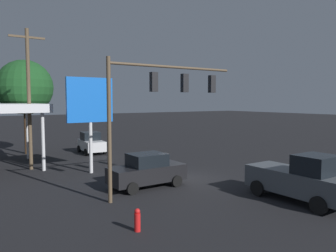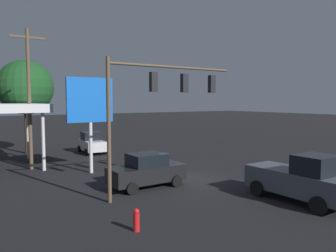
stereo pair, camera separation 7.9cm
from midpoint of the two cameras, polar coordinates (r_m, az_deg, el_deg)
ground_plane at (r=21.01m, az=3.14°, el=-9.15°), size 200.00×200.00×0.00m
traffic_signal_assembly at (r=17.13m, az=-1.49°, el=5.43°), size 7.65×0.43×7.02m
utility_pole at (r=25.25m, az=-22.95°, el=4.84°), size 2.40×0.26×9.96m
price_sign at (r=22.71m, az=-13.33°, el=3.85°), size 3.17×0.27×6.49m
sedan_waiting at (r=18.91m, az=-3.60°, el=-7.74°), size 4.42×2.10×1.93m
hatchback_crossing at (r=31.72m, az=-13.09°, el=-2.89°), size 2.18×3.91×1.97m
pickup_parked at (r=17.44m, az=22.32°, el=-8.58°), size 2.30×5.22×2.40m
street_tree at (r=32.95m, az=-23.53°, el=6.16°), size 5.01×5.01×8.66m
fire_hydrant at (r=12.92m, az=-5.35°, el=-15.98°), size 0.24×0.24×0.88m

